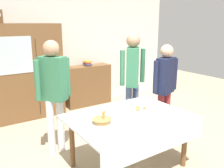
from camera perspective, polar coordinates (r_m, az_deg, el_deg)
The scene contains 19 objects.
ground_plane at distance 3.66m, azimuth 1.82°, elevation -17.31°, with size 12.00×12.00×0.00m, color tan.
back_wall at distance 5.52m, azimuth -14.42°, elevation 7.96°, with size 6.40×0.10×2.70m, color silver.
dining_table at distance 3.20m, azimuth 4.40°, elevation -9.38°, with size 1.55×1.12×0.73m.
wall_cabinet at distance 5.06m, azimuth -22.62°, elevation 2.24°, with size 1.96×0.46×1.91m.
bookshelf_low at distance 5.76m, azimuth -5.74°, elevation -0.29°, with size 1.10×0.35×0.95m.
book_stack at distance 5.65m, azimuth -5.87°, elevation 4.93°, with size 0.17×0.22×0.12m.
tea_cup_front_edge at distance 3.37m, azimuth 15.80°, elevation -6.42°, with size 0.13×0.13×0.06m.
tea_cup_far_left at distance 2.99m, azimuth 3.25°, elevation -8.52°, with size 0.13×0.13×0.06m.
tea_cup_near_right at distance 3.07m, azimuth 8.36°, elevation -8.05°, with size 0.13×0.13×0.06m.
tea_cup_mid_right at distance 3.14m, azimuth 4.25°, elevation -7.40°, with size 0.13×0.13×0.06m.
tea_cup_far_right at distance 3.60m, azimuth 5.03°, elevation -4.50°, with size 0.13×0.13×0.06m.
bread_basket at distance 2.96m, azimuth -2.45°, elevation -8.58°, with size 0.24×0.24×0.16m.
pastry_plate at distance 3.40m, azimuth 6.83°, elevation -5.99°, with size 0.28×0.28×0.05m.
spoon_mid_left at distance 3.42m, azimuth 3.05°, elevation -5.96°, with size 0.12×0.02×0.01m.
spoon_far_left at distance 2.78m, azimuth -3.25°, elevation -10.92°, with size 0.12×0.02×0.01m.
spoon_near_right at distance 3.84m, azimuth 8.39°, elevation -3.82°, with size 0.12×0.02×0.01m.
person_behind_table_right at distance 3.53m, azimuth -13.73°, elevation -0.61°, with size 0.52×0.41×1.69m.
person_by_cabinet at distance 4.12m, azimuth 4.91°, elevation 2.52°, with size 0.52×0.40×1.75m.
person_behind_table_left at distance 4.07m, azimuth 12.48°, elevation 0.35°, with size 0.52×0.31×1.58m.
Camera 1 is at (-1.82, -2.53, 1.92)m, focal length 38.56 mm.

